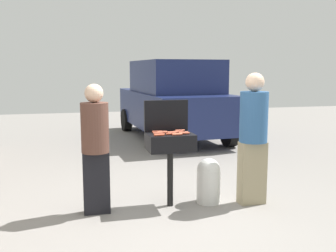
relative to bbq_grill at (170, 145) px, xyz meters
name	(u,v)px	position (x,y,z in m)	size (l,w,h in m)	color
ground_plane	(167,212)	(-0.10, -0.24, -0.83)	(24.00, 24.00, 0.00)	gray
bbq_grill	(170,145)	(0.00, 0.00, 0.00)	(0.60, 0.44, 0.97)	black
grill_lid_open	(166,116)	(0.00, 0.22, 0.36)	(0.60, 0.05, 0.42)	black
hot_dog_0	(158,133)	(-0.16, 0.00, 0.16)	(0.03, 0.03, 0.13)	#C6593D
hot_dog_1	(157,132)	(-0.15, 0.12, 0.16)	(0.03, 0.03, 0.13)	#B74C33
hot_dog_2	(178,132)	(0.12, 0.05, 0.16)	(0.03, 0.03, 0.13)	#B74C33
hot_dog_3	(183,133)	(0.17, -0.04, 0.16)	(0.03, 0.03, 0.13)	#C6593D
hot_dog_4	(177,134)	(0.05, -0.16, 0.16)	(0.03, 0.03, 0.13)	#C6593D
hot_dog_5	(168,132)	(-0.02, 0.03, 0.16)	(0.03, 0.03, 0.13)	#AD4228
hot_dog_6	(162,132)	(-0.09, 0.08, 0.16)	(0.03, 0.03, 0.13)	#C6593D
hot_dog_7	(173,133)	(0.03, -0.01, 0.16)	(0.03, 0.03, 0.13)	#C6593D
hot_dog_8	(180,130)	(0.17, 0.14, 0.16)	(0.03, 0.03, 0.13)	#C6593D
hot_dog_9	(160,135)	(-0.17, -0.11, 0.16)	(0.03, 0.03, 0.13)	#C6593D
hot_dog_10	(184,133)	(0.17, -0.09, 0.16)	(0.03, 0.03, 0.13)	#B74C33
hot_dog_11	(159,135)	(-0.18, -0.15, 0.16)	(0.03, 0.03, 0.13)	#AD4228
hot_dog_12	(177,134)	(0.06, -0.12, 0.16)	(0.03, 0.03, 0.13)	#AD4228
hot_dog_13	(171,134)	(-0.02, -0.10, 0.16)	(0.03, 0.03, 0.13)	#AD4228
propane_tank	(208,180)	(0.53, -0.01, -0.51)	(0.32, 0.32, 0.62)	silver
person_left	(95,144)	(-0.96, -0.03, 0.06)	(0.34, 0.34, 1.63)	black
person_right	(253,134)	(1.10, -0.17, 0.13)	(0.37, 0.37, 1.76)	gray
parked_minivan	(173,99)	(1.34, 4.96, 0.20)	(2.28, 4.52, 2.02)	navy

